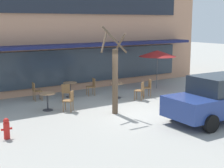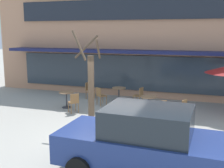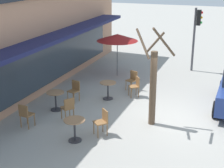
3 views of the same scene
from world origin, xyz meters
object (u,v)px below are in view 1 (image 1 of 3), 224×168
object	(u,v)px
cafe_chair_3	(148,87)
cafe_chair_0	(66,91)
cafe_chair_4	(70,99)
cafe_chair_5	(92,85)
cafe_chair_2	(36,90)
fire_hydrant	(7,128)
cafe_table_near_wall	(117,88)
cafe_table_by_tree	(70,87)
parked_sedan	(218,98)
cafe_table_streetside	(47,99)
cafe_chair_1	(141,89)
street_tree	(115,77)
patio_umbrella_green_folded	(157,53)

from	to	relation	value
cafe_chair_3	cafe_chair_0	bearing A→B (deg)	162.99
cafe_chair_4	cafe_chair_5	xyz separation A→B (m)	(2.45, 2.26, 0.00)
cafe_chair_3	cafe_chair_2	bearing A→B (deg)	155.28
cafe_chair_2	fire_hydrant	bearing A→B (deg)	-121.40
cafe_table_near_wall	cafe_chair_4	bearing A→B (deg)	-162.15
cafe_table_by_tree	cafe_chair_0	bearing A→B (deg)	-126.54
parked_sedan	cafe_table_streetside	bearing A→B (deg)	133.54
parked_sedan	cafe_chair_1	bearing A→B (deg)	93.30
cafe_chair_1	cafe_chair_4	distance (m)	3.87
cafe_table_streetside	cafe_chair_0	xyz separation A→B (m)	(1.37, 0.94, 0.01)
cafe_chair_5	street_tree	size ratio (longest dim) A/B	0.25
cafe_table_streetside	cafe_chair_0	distance (m)	1.66
cafe_table_near_wall	cafe_table_by_tree	xyz separation A→B (m)	(-1.85, 1.51, 0.00)
cafe_table_near_wall	cafe_chair_3	xyz separation A→B (m)	(1.50, -0.63, 0.01)
cafe_table_near_wall	cafe_chair_2	size ratio (longest dim) A/B	0.85
patio_umbrella_green_folded	cafe_chair_2	size ratio (longest dim) A/B	2.47
street_tree	cafe_chair_2	bearing A→B (deg)	114.27
cafe_table_streetside	fire_hydrant	bearing A→B (deg)	-134.28
cafe_table_near_wall	street_tree	size ratio (longest dim) A/B	0.21
street_tree	parked_sedan	bearing A→B (deg)	-48.42
cafe_table_streetside	cafe_chair_5	size ratio (longest dim) A/B	0.85
cafe_chair_3	fire_hydrant	bearing A→B (deg)	-163.46
cafe_table_by_tree	street_tree	bearing A→B (deg)	-88.62
patio_umbrella_green_folded	street_tree	world-z (taller)	street_tree
cafe_chair_3	street_tree	xyz separation A→B (m)	(-3.25, -1.75, 1.04)
cafe_chair_0	cafe_chair_2	world-z (taller)	same
cafe_table_near_wall	patio_umbrella_green_folded	distance (m)	3.72
cafe_chair_4	street_tree	bearing A→B (deg)	-44.13
cafe_table_near_wall	cafe_chair_3	distance (m)	1.62
parked_sedan	street_tree	xyz separation A→B (m)	(-2.72, 3.07, 0.68)
cafe_chair_5	cafe_chair_1	bearing A→B (deg)	-57.81
cafe_chair_5	street_tree	bearing A→B (deg)	-106.09
cafe_table_by_tree	cafe_chair_4	distance (m)	2.84
cafe_chair_0	street_tree	distance (m)	3.24
cafe_chair_2	fire_hydrant	distance (m)	5.53
cafe_chair_1	parked_sedan	size ratio (longest dim) A/B	0.21
cafe_chair_3	parked_sedan	size ratio (longest dim) A/B	0.21
cafe_table_near_wall	cafe_chair_4	world-z (taller)	cafe_chair_4
cafe_chair_4	street_tree	world-z (taller)	street_tree
patio_umbrella_green_folded	street_tree	bearing A→B (deg)	-148.24
cafe_chair_0	cafe_table_by_tree	bearing A→B (deg)	53.46
cafe_table_streetside	cafe_chair_3	bearing A→B (deg)	-3.09
cafe_chair_2	fire_hydrant	world-z (taller)	cafe_chair_2
cafe_table_near_wall	street_tree	bearing A→B (deg)	-126.46
cafe_table_by_tree	parked_sedan	bearing A→B (deg)	-67.96
street_tree	fire_hydrant	bearing A→B (deg)	-172.53
patio_umbrella_green_folded	cafe_chair_2	world-z (taller)	patio_umbrella_green_folded
cafe_chair_5	cafe_table_by_tree	bearing A→B (deg)	166.80
cafe_chair_5	patio_umbrella_green_folded	bearing A→B (deg)	-6.83
cafe_table_near_wall	cafe_table_by_tree	size ratio (longest dim) A/B	1.00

